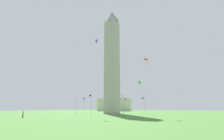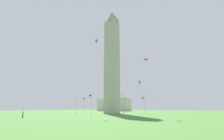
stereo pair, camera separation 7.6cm
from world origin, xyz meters
The scene contains 15 objects.
ground_plane centered at (0.00, 0.00, 0.00)m, with size 260.00×260.00×0.00m, color #477A33.
obelisk_monument centered at (0.00, 0.00, 25.82)m, with size 5.68×5.68×51.65m.
flagpole_n centered at (16.11, 0.00, 4.24)m, with size 1.12×0.14×7.71m.
flagpole_ne centered at (11.41, 11.35, 4.24)m, with size 1.12×0.14×7.71m.
flagpole_e centered at (0.06, 16.04, 4.24)m, with size 1.12×0.14×7.71m.
flagpole_se centered at (-11.28, 11.35, 4.24)m, with size 1.12×0.14×7.71m.
flagpole_s centered at (-15.98, 0.00, 4.24)m, with size 1.12×0.14×7.71m.
flagpole_sw centered at (-11.28, -11.35, 4.24)m, with size 1.12×0.14×7.71m.
flagpole_w centered at (0.06, -16.04, 4.24)m, with size 1.12×0.14×7.71m.
flagpole_nw centered at (11.41, -11.35, 4.24)m, with size 1.12×0.14×7.71m.
person_orange_shirt centered at (4.29, 40.47, 0.88)m, with size 0.32×0.32×1.77m.
kite_green_box centered at (-17.92, 11.18, 11.71)m, with size 0.83×0.95×2.09m.
kite_blue_box centered at (-5.17, 20.76, 26.94)m, with size 0.88×0.56×2.09m.
kite_red_diamond centered at (-23.23, 19.08, 17.52)m, with size 1.68×1.71×2.05m.
distant_building centered at (32.83, -61.32, 5.34)m, with size 25.88×15.18×10.68m.
Camera 2 is at (-39.41, 69.09, 2.60)m, focal length 27.10 mm.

